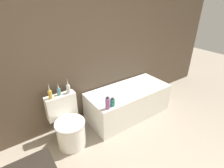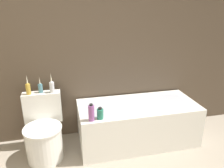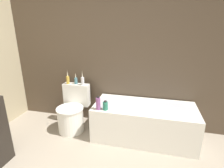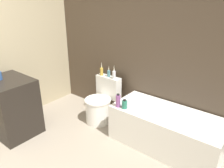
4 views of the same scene
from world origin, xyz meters
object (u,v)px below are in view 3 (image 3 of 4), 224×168
object	(u,v)px
toilet	(72,113)
vase_silver	(76,80)
vase_bronze	(83,80)
shampoo_bottle_tall	(98,104)
bathtub	(144,122)
shampoo_bottle_short	(105,106)
vase_gold	(68,79)

from	to	relation	value
toilet	vase_silver	xyz separation A→B (m)	(0.00, 0.21, 0.50)
vase_bronze	shampoo_bottle_tall	world-z (taller)	vase_bronze
bathtub	shampoo_bottle_short	world-z (taller)	shampoo_bottle_short
toilet	shampoo_bottle_short	size ratio (longest dim) A/B	5.35
vase_silver	shampoo_bottle_tall	bearing A→B (deg)	-40.03
vase_bronze	shampoo_bottle_tall	bearing A→B (deg)	-46.34
vase_gold	vase_bronze	world-z (taller)	vase_bronze
vase_silver	vase_bronze	world-z (taller)	vase_bronze
bathtub	shampoo_bottle_short	size ratio (longest dim) A/B	11.05
shampoo_bottle_tall	toilet	bearing A→B (deg)	156.17
shampoo_bottle_tall	bathtub	bearing A→B (deg)	23.24
toilet	vase_silver	world-z (taller)	vase_silver
toilet	shampoo_bottle_tall	distance (m)	0.67
bathtub	vase_silver	xyz separation A→B (m)	(-1.16, 0.18, 0.52)
vase_gold	vase_silver	world-z (taller)	vase_gold
toilet	shampoo_bottle_tall	size ratio (longest dim) A/B	3.69
vase_gold	vase_bronze	xyz separation A→B (m)	(0.26, -0.00, 0.00)
bathtub	vase_bronze	world-z (taller)	vase_bronze
toilet	vase_silver	distance (m)	0.54
bathtub	shampoo_bottle_tall	bearing A→B (deg)	-156.76
vase_silver	shampoo_bottle_short	xyz separation A→B (m)	(0.63, -0.43, -0.20)
bathtub	vase_bronze	size ratio (longest dim) A/B	6.21
shampoo_bottle_tall	shampoo_bottle_short	bearing A→B (deg)	9.73
bathtub	shampoo_bottle_tall	world-z (taller)	shampoo_bottle_tall
vase_gold	toilet	bearing A→B (deg)	-54.63
vase_silver	shampoo_bottle_tall	world-z (taller)	vase_silver
vase_silver	bathtub	bearing A→B (deg)	-8.85
bathtub	vase_bronze	bearing A→B (deg)	171.53
toilet	vase_bronze	distance (m)	0.56
shampoo_bottle_short	shampoo_bottle_tall	bearing A→B (deg)	-170.27
toilet	vase_gold	world-z (taller)	vase_gold
vase_silver	vase_gold	bearing A→B (deg)	-168.63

